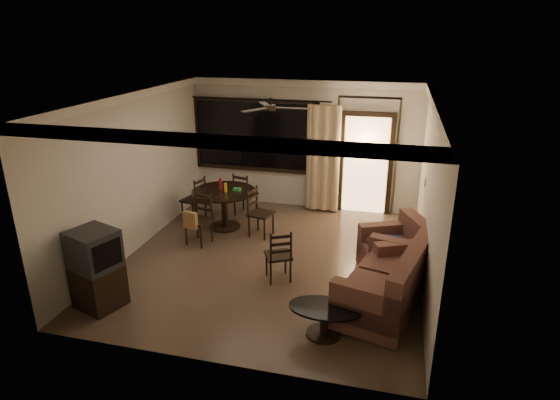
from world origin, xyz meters
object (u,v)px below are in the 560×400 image
(tv_cabinet, at_px, (96,269))
(dining_chair_east, at_px, (261,222))
(dining_chair_west, at_px, (194,207))
(dining_chair_south, at_px, (199,228))
(coffee_table, at_px, (324,316))
(side_chair, at_px, (279,265))
(sofa, at_px, (388,286))
(dining_chair_north, at_px, (245,202))
(armchair, at_px, (397,252))
(dining_table, at_px, (224,198))

(tv_cabinet, bearing_deg, dining_chair_east, 81.35)
(dining_chair_west, distance_m, dining_chair_south, 1.17)
(coffee_table, relative_size, side_chair, 1.06)
(dining_chair_south, distance_m, sofa, 3.76)
(tv_cabinet, bearing_deg, coffee_table, 21.29)
(side_chair, bearing_deg, dining_chair_east, -91.87)
(dining_chair_north, height_order, armchair, armchair)
(dining_chair_south, distance_m, coffee_table, 3.49)
(armchair, bearing_deg, tv_cabinet, -177.75)
(dining_table, bearing_deg, dining_chair_east, -13.86)
(tv_cabinet, height_order, sofa, tv_cabinet)
(dining_chair_east, distance_m, sofa, 3.20)
(dining_chair_west, bearing_deg, armchair, 86.42)
(dining_chair_west, distance_m, dining_chair_north, 1.09)
(dining_chair_south, xyz_separation_m, tv_cabinet, (-0.55, -2.29, 0.29))
(tv_cabinet, distance_m, coffee_table, 3.28)
(dining_table, distance_m, dining_chair_west, 0.85)
(dining_chair_south, relative_size, dining_chair_north, 1.00)
(dining_chair_east, xyz_separation_m, side_chair, (0.76, -1.58, -0.02))
(dining_chair_east, bearing_deg, dining_table, 89.93)
(dining_table, height_order, side_chair, dining_table)
(dining_chair_west, xyz_separation_m, coffee_table, (3.26, -3.23, -0.01))
(dining_chair_west, height_order, dining_chair_north, same)
(side_chair, bearing_deg, dining_chair_west, -68.02)
(dining_table, height_order, sofa, dining_table)
(dining_chair_south, xyz_separation_m, armchair, (3.60, -0.26, 0.08))
(dining_chair_west, xyz_separation_m, side_chair, (2.32, -1.97, -0.02))
(dining_chair_east, bearing_deg, dining_chair_west, 89.45)
(side_chair, bearing_deg, sofa, 138.02)
(dining_table, relative_size, dining_chair_east, 1.33)
(dining_table, xyz_separation_m, dining_chair_east, (0.81, -0.20, -0.34))
(tv_cabinet, distance_m, sofa, 4.15)
(tv_cabinet, xyz_separation_m, sofa, (4.05, 0.91, -0.21))
(dining_chair_west, distance_m, tv_cabinet, 3.34)
(dining_chair_north, xyz_separation_m, coffee_table, (2.32, -3.79, -0.01))
(dining_table, height_order, dining_chair_west, dining_table)
(dining_chair_south, distance_m, dining_chair_north, 1.64)
(dining_chair_south, relative_size, sofa, 0.49)
(armchair, height_order, side_chair, armchair)
(dining_chair_north, bearing_deg, dining_chair_east, 136.76)
(dining_chair_south, relative_size, tv_cabinet, 0.81)
(dining_chair_east, distance_m, side_chair, 1.75)
(dining_chair_west, height_order, armchair, armchair)
(dining_chair_south, bearing_deg, coffee_table, -25.18)
(dining_chair_north, bearing_deg, tv_cabinet, 90.11)
(dining_chair_west, bearing_deg, side_chair, 63.40)
(dining_chair_north, bearing_deg, sofa, 149.95)
(dining_chair_east, relative_size, dining_chair_north, 1.00)
(tv_cabinet, bearing_deg, dining_chair_west, 109.42)
(dining_chair_north, distance_m, coffee_table, 4.45)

